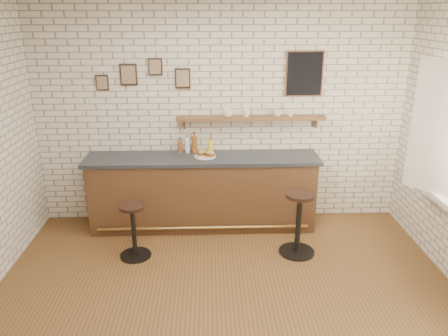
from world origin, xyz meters
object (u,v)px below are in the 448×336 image
at_px(bitters_bottle_white, 187,146).
at_px(shelf_cup_d, 290,113).
at_px(bar_counter, 203,192).
at_px(bar_stool_left, 134,229).
at_px(bitters_bottle_amber, 195,144).
at_px(ciabatta_sandwich, 206,153).
at_px(condiment_bottle_yellow, 210,146).
at_px(shelf_cup_c, 278,113).
at_px(sandwich_plate, 205,156).
at_px(bitters_bottle_brown, 180,146).
at_px(shelf_cup_a, 228,113).
at_px(bar_stool_right, 299,221).
at_px(shelf_cup_b, 246,113).

distance_m(bitters_bottle_white, shelf_cup_d, 1.45).
relative_size(bar_counter, bar_stool_left, 4.53).
bearing_deg(bitters_bottle_amber, bar_counter, -60.56).
bearing_deg(ciabatta_sandwich, condiment_bottle_yellow, 73.24).
bearing_deg(bitters_bottle_white, shelf_cup_c, 0.59).
height_order(sandwich_plate, bitters_bottle_amber, bitters_bottle_amber).
distance_m(ciabatta_sandwich, bitters_bottle_brown, 0.40).
bearing_deg(condiment_bottle_yellow, shelf_cup_d, 0.67).
bearing_deg(shelf_cup_d, shelf_cup_a, 170.91).
relative_size(bar_stool_left, bar_stool_right, 0.86).
xyz_separation_m(ciabatta_sandwich, shelf_cup_d, (1.13, 0.21, 0.48)).
xyz_separation_m(sandwich_plate, condiment_bottle_yellow, (0.07, 0.20, 0.08)).
bearing_deg(shelf_cup_a, bar_stool_right, -47.32).
bearing_deg(condiment_bottle_yellow, bitters_bottle_white, 180.00).
distance_m(bitters_bottle_amber, bar_stool_left, 1.44).
distance_m(sandwich_plate, bar_stool_right, 1.49).
bearing_deg(bitters_bottle_amber, bitters_bottle_white, 180.00).
relative_size(bitters_bottle_white, bitters_bottle_amber, 0.82).
xyz_separation_m(sandwich_plate, shelf_cup_c, (0.97, 0.21, 0.53)).
bearing_deg(condiment_bottle_yellow, shelf_cup_b, 1.49).
height_order(ciabatta_sandwich, bar_stool_right, ciabatta_sandwich).
bearing_deg(shelf_cup_b, bar_stool_left, -178.98).
distance_m(bitters_bottle_amber, shelf_cup_b, 0.81).
height_order(bitters_bottle_brown, shelf_cup_c, shelf_cup_c).
bearing_deg(shelf_cup_c, sandwich_plate, 97.05).
bearing_deg(bar_stool_left, ciabatta_sandwich, 41.92).
height_order(bitters_bottle_white, bar_stool_right, bitters_bottle_white).
relative_size(bar_counter, ciabatta_sandwich, 11.99).
xyz_separation_m(bitters_bottle_brown, shelf_cup_b, (0.89, 0.01, 0.45)).
xyz_separation_m(bitters_bottle_white, shelf_cup_a, (0.55, 0.01, 0.44)).
xyz_separation_m(sandwich_plate, shelf_cup_b, (0.55, 0.21, 0.53)).
height_order(bitters_bottle_brown, bitters_bottle_amber, bitters_bottle_amber).
height_order(sandwich_plate, shelf_cup_d, shelf_cup_d).
bearing_deg(bitters_bottle_amber, bitters_bottle_brown, -180.00).
xyz_separation_m(bitters_bottle_white, shelf_cup_d, (1.39, 0.01, 0.44)).
bearing_deg(bar_stool_right, bar_counter, 146.18).
bearing_deg(shelf_cup_b, bar_counter, 164.70).
bearing_deg(ciabatta_sandwich, bitters_bottle_brown, 150.84).
bearing_deg(shelf_cup_d, bar_counter, -179.45).
relative_size(bitters_bottle_white, shelf_cup_d, 2.61).
height_order(condiment_bottle_yellow, bar_stool_left, condiment_bottle_yellow).
distance_m(shelf_cup_c, shelf_cup_d, 0.17).
height_order(sandwich_plate, bar_stool_right, sandwich_plate).
relative_size(sandwich_plate, ciabatta_sandwich, 1.08).
height_order(bar_counter, bitters_bottle_brown, bitters_bottle_brown).
relative_size(condiment_bottle_yellow, shelf_cup_a, 1.55).
bearing_deg(bar_counter, bitters_bottle_brown, 147.85).
relative_size(bar_stool_left, shelf_cup_a, 5.41).
distance_m(ciabatta_sandwich, condiment_bottle_yellow, 0.21).
height_order(ciabatta_sandwich, bitters_bottle_brown, bitters_bottle_brown).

